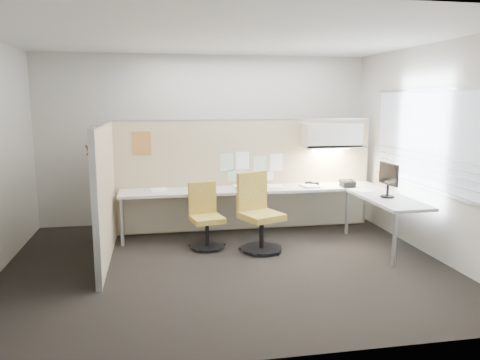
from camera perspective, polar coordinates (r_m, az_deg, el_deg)
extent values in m
cube|color=black|center=(6.05, -1.65, -10.27)|extent=(5.50, 4.50, 0.01)
cube|color=white|center=(5.73, -1.80, 17.14)|extent=(5.50, 4.50, 0.01)
cube|color=beige|center=(7.95, -4.18, 4.91)|extent=(5.50, 0.02, 2.80)
cube|color=beige|center=(3.54, 3.77, -1.11)|extent=(5.50, 0.02, 2.80)
cube|color=beige|center=(6.71, 22.22, 3.33)|extent=(0.02, 4.50, 2.80)
cube|color=#9CA6B6|center=(6.68, 22.12, 4.60)|extent=(0.01, 2.80, 1.30)
cube|color=tan|center=(7.45, 0.63, 0.55)|extent=(4.10, 0.06, 1.75)
cube|color=tan|center=(6.27, -16.09, -1.59)|extent=(0.06, 2.20, 1.75)
cube|color=beige|center=(7.17, 1.52, -1.15)|extent=(4.00, 0.60, 0.04)
cube|color=beige|center=(6.79, 17.57, -2.24)|extent=(0.60, 1.47, 0.04)
cube|color=beige|center=(7.51, 1.08, -3.51)|extent=(3.90, 0.02, 0.64)
cylinder|color=#A5A8AA|center=(6.88, -14.22, -5.05)|extent=(0.05, 0.05, 0.69)
cylinder|color=#A5A8AA|center=(6.18, 18.31, -6.94)|extent=(0.05, 0.05, 0.69)
cylinder|color=#A5A8AA|center=(7.45, 12.91, -3.86)|extent=(0.05, 0.05, 0.69)
cube|color=beige|center=(7.55, 11.09, 5.34)|extent=(0.90, 0.36, 0.38)
cube|color=#FFEABF|center=(7.57, 11.04, 3.76)|extent=(0.60, 0.06, 0.02)
cube|color=#8CBF8C|center=(7.34, -1.62, 2.18)|extent=(0.21, 0.00, 0.28)
cube|color=white|center=(7.38, 0.30, 2.38)|extent=(0.21, 0.00, 0.28)
cube|color=#8CBF8C|center=(7.44, 2.42, 1.89)|extent=(0.21, 0.00, 0.28)
cube|color=white|center=(7.50, 4.43, 2.16)|extent=(0.21, 0.00, 0.28)
cube|color=#8CBF8C|center=(7.39, -0.46, 0.51)|extent=(0.28, 0.00, 0.18)
cube|color=white|center=(7.50, 3.30, 0.47)|extent=(0.21, 0.00, 0.14)
cube|color=orange|center=(7.22, -11.92, 4.40)|extent=(0.28, 0.00, 0.35)
cylinder|color=black|center=(6.67, -4.00, -8.07)|extent=(0.48, 0.48, 0.03)
cylinder|color=black|center=(6.62, -4.02, -6.55)|extent=(0.06, 0.06, 0.37)
cube|color=#E1CD54|center=(6.56, -4.04, -4.78)|extent=(0.50, 0.50, 0.07)
cube|color=#E1CD54|center=(6.69, -4.62, -2.16)|extent=(0.41, 0.14, 0.46)
cylinder|color=black|center=(6.54, 2.63, -8.37)|extent=(0.56, 0.56, 0.03)
cylinder|color=black|center=(6.48, 2.64, -6.56)|extent=(0.06, 0.06, 0.43)
cube|color=#E1CD54|center=(6.41, 2.66, -4.43)|extent=(0.65, 0.65, 0.09)
cube|color=#E1CD54|center=(6.53, 1.47, -1.34)|extent=(0.46, 0.24, 0.54)
cylinder|color=black|center=(6.80, 17.52, -1.93)|extent=(0.19, 0.19, 0.02)
cylinder|color=black|center=(6.78, 17.55, -1.26)|extent=(0.04, 0.04, 0.17)
cube|color=black|center=(6.74, 17.65, 0.70)|extent=(0.06, 0.45, 0.30)
cube|color=black|center=(6.74, 17.65, 0.70)|extent=(0.03, 0.41, 0.26)
cube|color=black|center=(7.45, 12.98, -0.45)|extent=(0.21, 0.20, 0.12)
cylinder|color=black|center=(7.42, 12.29, -0.18)|extent=(0.05, 0.17, 0.04)
cube|color=black|center=(7.47, 9.08, -0.49)|extent=(0.14, 0.06, 0.05)
cube|color=black|center=(7.47, 8.35, -0.43)|extent=(0.11, 0.08, 0.06)
cube|color=silver|center=(5.60, -17.09, 6.34)|extent=(0.14, 0.02, 0.02)
cylinder|color=silver|center=(5.61, -17.76, 5.44)|extent=(0.02, 0.02, 0.14)
cube|color=#AD7F4C|center=(5.62, -17.69, 4.12)|extent=(0.02, 0.46, 0.12)
cube|color=#AD7F4C|center=(5.66, -17.93, 3.74)|extent=(0.02, 0.46, 0.12)
cube|color=#9999A3|center=(5.67, -17.51, -2.51)|extent=(0.01, 0.07, 1.14)
cube|color=white|center=(7.03, -9.86, -1.24)|extent=(0.26, 0.32, 0.03)
cube|color=white|center=(7.04, -4.85, -1.14)|extent=(0.24, 0.31, 0.02)
cube|color=white|center=(7.12, 0.28, -0.89)|extent=(0.26, 0.32, 0.04)
cube|color=white|center=(7.31, 4.31, -0.76)|extent=(0.25, 0.32, 0.01)
cube|color=white|center=(7.36, 8.47, -0.71)|extent=(0.27, 0.33, 0.03)
cube|color=white|center=(7.17, 14.67, -1.25)|extent=(0.29, 0.35, 0.02)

